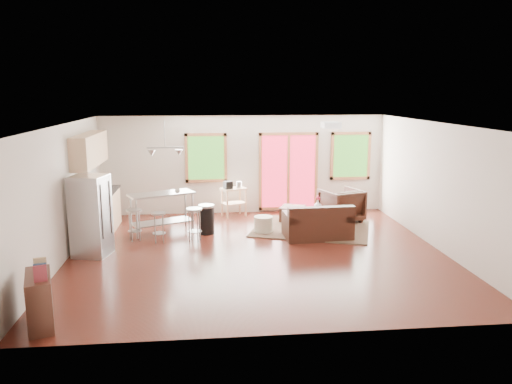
{
  "coord_description": "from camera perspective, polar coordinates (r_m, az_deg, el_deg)",
  "views": [
    {
      "loc": [
        -1.01,
        -9.64,
        3.23
      ],
      "look_at": [
        0.0,
        0.3,
        1.2
      ],
      "focal_mm": 35.0,
      "sensor_mm": 36.0,
      "label": 1
    }
  ],
  "objects": [
    {
      "name": "bookshelf",
      "position": [
        7.69,
        -23.49,
        -11.19
      ],
      "size": [
        0.56,
        0.9,
        0.99
      ],
      "rotation": [
        0.0,
        0.0,
        0.3
      ],
      "color": "#391E15",
      "rests_on": "floor"
    },
    {
      "name": "trash_can",
      "position": [
        11.51,
        -5.68,
        -3.1
      ],
      "size": [
        0.39,
        0.39,
        0.68
      ],
      "rotation": [
        0.0,
        0.0,
        -0.07
      ],
      "color": "black",
      "rests_on": "floor"
    },
    {
      "name": "bar_stool_b",
      "position": [
        10.97,
        -11.05,
        -3.18
      ],
      "size": [
        0.34,
        0.34,
        0.66
      ],
      "rotation": [
        0.0,
        0.0,
        0.1
      ],
      "color": "#B7BABC",
      "rests_on": "floor"
    },
    {
      "name": "bar_stool_a",
      "position": [
        11.23,
        -13.74,
        -2.82
      ],
      "size": [
        0.42,
        0.42,
        0.7
      ],
      "rotation": [
        0.0,
        0.0,
        0.34
      ],
      "color": "#B7BABC",
      "rests_on": "floor"
    },
    {
      "name": "refrigerator",
      "position": [
        10.38,
        -18.32,
        -2.6
      ],
      "size": [
        0.78,
        0.76,
        1.62
      ],
      "rotation": [
        0.0,
        0.0,
        -0.24
      ],
      "color": "#B7BABC",
      "rests_on": "floor"
    },
    {
      "name": "cabinets",
      "position": [
        11.83,
        -17.77,
        -0.29
      ],
      "size": [
        0.64,
        2.24,
        2.3
      ],
      "color": "tan",
      "rests_on": "floor"
    },
    {
      "name": "ceiling_flush",
      "position": [
        10.59,
        8.56,
        7.57
      ],
      "size": [
        0.35,
        0.35,
        0.12
      ],
      "primitive_type": "cube",
      "color": "white",
      "rests_on": "ceiling"
    },
    {
      "name": "back_wall",
      "position": [
        13.33,
        -1.4,
        3.16
      ],
      "size": [
        7.5,
        0.02,
        2.6
      ],
      "primitive_type": "cube",
      "color": "beige",
      "rests_on": "ground"
    },
    {
      "name": "window_left",
      "position": [
        13.21,
        -5.73,
        3.9
      ],
      "size": [
        1.1,
        0.05,
        1.3
      ],
      "color": "#285819",
      "rests_on": "back_wall"
    },
    {
      "name": "ceiling",
      "position": [
        9.71,
        0.18,
        7.83
      ],
      "size": [
        7.5,
        7.0,
        0.02
      ],
      "primitive_type": "cube",
      "color": "silver",
      "rests_on": "ground"
    },
    {
      "name": "coffee_table",
      "position": [
        12.1,
        8.5,
        -2.6
      ],
      "size": [
        0.93,
        0.59,
        0.36
      ],
      "rotation": [
        0.0,
        0.0,
        -0.06
      ],
      "color": "#391E15",
      "rests_on": "floor"
    },
    {
      "name": "island",
      "position": [
        11.69,
        -10.71,
        -1.51
      ],
      "size": [
        1.58,
        1.14,
        0.93
      ],
      "rotation": [
        0.0,
        0.0,
        0.42
      ],
      "color": "#B7BABC",
      "rests_on": "floor"
    },
    {
      "name": "loveseat",
      "position": [
        11.19,
        7.07,
        -3.73
      ],
      "size": [
        1.5,
        0.89,
        0.78
      ],
      "rotation": [
        0.0,
        0.0,
        0.04
      ],
      "color": "black",
      "rests_on": "floor"
    },
    {
      "name": "book",
      "position": [
        11.85,
        8.68,
        -1.72
      ],
      "size": [
        0.22,
        0.04,
        0.3
      ],
      "primitive_type": "imported",
      "rotation": [
        0.0,
        0.0,
        0.05
      ],
      "color": "maroon",
      "rests_on": "coffee_table"
    },
    {
      "name": "floor",
      "position": [
        10.22,
        0.17,
        -7.0
      ],
      "size": [
        7.5,
        7.0,
        0.02
      ],
      "primitive_type": "cube",
      "color": "#39140E",
      "rests_on": "ground"
    },
    {
      "name": "armchair",
      "position": [
        12.65,
        9.7,
        -1.33
      ],
      "size": [
        1.13,
        1.09,
        0.92
      ],
      "primitive_type": "imported",
      "rotation": [
        0.0,
        0.0,
        3.49
      ],
      "color": "black",
      "rests_on": "floor"
    },
    {
      "name": "french_doors",
      "position": [
        13.45,
        3.73,
        2.35
      ],
      "size": [
        1.6,
        0.05,
        2.1
      ],
      "color": "#B51C34",
      "rests_on": "back_wall"
    },
    {
      "name": "left_wall",
      "position": [
        10.2,
        -21.32,
        -0.21
      ],
      "size": [
        0.02,
        7.0,
        2.6
      ],
      "primitive_type": "cube",
      "color": "beige",
      "rests_on": "ground"
    },
    {
      "name": "rug",
      "position": [
        11.97,
        6.33,
        -4.17
      ],
      "size": [
        3.19,
        2.81,
        0.03
      ],
      "primitive_type": "cube",
      "rotation": [
        0.0,
        0.0,
        -0.33
      ],
      "color": "#425136",
      "rests_on": "floor"
    },
    {
      "name": "vase",
      "position": [
        12.26,
        7.1,
        -1.37
      ],
      "size": [
        0.19,
        0.2,
        0.33
      ],
      "rotation": [
        0.0,
        0.0,
        0.02
      ],
      "color": "silver",
      "rests_on": "coffee_table"
    },
    {
      "name": "pouf",
      "position": [
        11.59,
        0.85,
        -3.73
      ],
      "size": [
        0.45,
        0.45,
        0.38
      ],
      "primitive_type": "cylinder",
      "rotation": [
        0.0,
        0.0,
        0.03
      ],
      "color": "beige",
      "rests_on": "floor"
    },
    {
      "name": "front_wall",
      "position": [
        6.5,
        3.42,
        -5.79
      ],
      "size": [
        7.5,
        0.02,
        2.6
      ],
      "primitive_type": "cube",
      "color": "beige",
      "rests_on": "ground"
    },
    {
      "name": "pendant_light",
      "position": [
        11.25,
        -10.33,
        4.5
      ],
      "size": [
        0.8,
        0.18,
        0.79
      ],
      "color": "gray",
      "rests_on": "ceiling"
    },
    {
      "name": "cup",
      "position": [
        11.45,
        -8.97,
        0.16
      ],
      "size": [
        0.13,
        0.11,
        0.12
      ],
      "primitive_type": "imported",
      "rotation": [
        0.0,
        0.0,
        0.13
      ],
      "color": "silver",
      "rests_on": "island"
    },
    {
      "name": "ottoman",
      "position": [
        12.59,
        4.21,
        -2.51
      ],
      "size": [
        0.75,
        0.75,
        0.38
      ],
      "primitive_type": "cube",
      "rotation": [
        0.0,
        0.0,
        -0.39
      ],
      "color": "black",
      "rests_on": "floor"
    },
    {
      "name": "bar_stool_c",
      "position": [
        10.9,
        -7.06,
        -2.83
      ],
      "size": [
        0.42,
        0.42,
        0.74
      ],
      "rotation": [
        0.0,
        0.0,
        -0.25
      ],
      "color": "#B7BABC",
      "rests_on": "floor"
    },
    {
      "name": "right_wall",
      "position": [
        10.92,
        20.19,
        0.6
      ],
      "size": [
        0.02,
        7.0,
        2.6
      ],
      "primitive_type": "cube",
      "color": "beige",
      "rests_on": "ground"
    },
    {
      "name": "kitchen_cart",
      "position": [
        12.96,
        -2.65,
        -0.02
      ],
      "size": [
        0.73,
        0.62,
        0.95
      ],
      "rotation": [
        0.0,
        0.0,
        0.41
      ],
      "color": "tan",
      "rests_on": "floor"
    },
    {
      "name": "window_right",
      "position": [
        13.78,
        10.76,
        4.07
      ],
      "size": [
        1.1,
        0.05,
        1.3
      ],
      "color": "#285819",
      "rests_on": "back_wall"
    }
  ]
}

